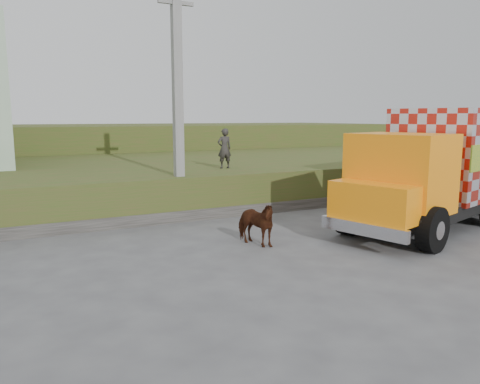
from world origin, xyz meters
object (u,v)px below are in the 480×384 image
cargo_truck (444,166)px  pedestrian (224,148)px  cow (255,223)px  utility_pole (178,100)px

cargo_truck → pedestrian: bearing=111.9°
cow → pedestrian: 6.28m
cargo_truck → cow: (-6.76, 0.48, -1.33)m
cargo_truck → utility_pole: bearing=131.4°
utility_pole → cow: bearing=-80.6°
cow → pedestrian: (1.77, 5.79, 1.67)m
pedestrian → utility_pole: bearing=34.9°
cow → pedestrian: pedestrian is taller
cargo_truck → pedestrian: (-4.99, 6.27, 0.34)m
utility_pole → pedestrian: bearing=33.2°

